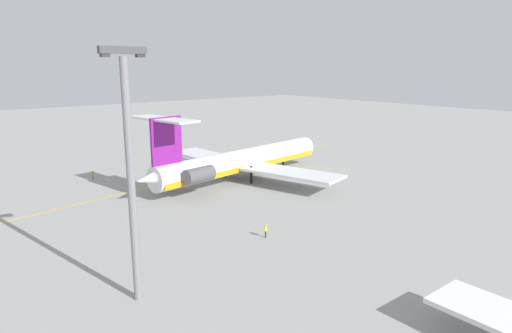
% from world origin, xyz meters
% --- Properties ---
extents(ground, '(348.12, 348.12, 0.00)m').
position_xyz_m(ground, '(0.00, 0.00, 0.00)').
color(ground, gray).
extents(main_jetliner, '(45.39, 40.28, 13.25)m').
position_xyz_m(main_jetliner, '(2.79, 6.29, 3.61)').
color(main_jetliner, silver).
rests_on(main_jetliner, ground).
extents(ground_crew_near_nose, '(0.43, 0.29, 1.83)m').
position_xyz_m(ground_crew_near_nose, '(17.38, 31.57, 1.16)').
color(ground_crew_near_nose, black).
rests_on(ground_crew_near_nose, ground).
extents(ground_crew_near_tail, '(0.27, 0.42, 1.67)m').
position_xyz_m(ground_crew_near_tail, '(23.82, -11.33, 1.06)').
color(ground_crew_near_tail, black).
rests_on(ground_crew_near_tail, ground).
extents(safety_cone_nose, '(0.40, 0.40, 0.55)m').
position_xyz_m(safety_cone_nose, '(-19.95, -17.81, 0.28)').
color(safety_cone_nose, '#EA590F').
rests_on(safety_cone_nose, ground).
extents(taxiway_centreline, '(83.98, 15.88, 0.01)m').
position_xyz_m(taxiway_centreline, '(1.53, -2.80, 0.00)').
color(taxiway_centreline, gold).
rests_on(taxiway_centreline, ground).
extents(light_mast, '(4.00, 0.70, 22.57)m').
position_xyz_m(light_mast, '(36.28, 35.70, 12.48)').
color(light_mast, slate).
rests_on(light_mast, ground).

